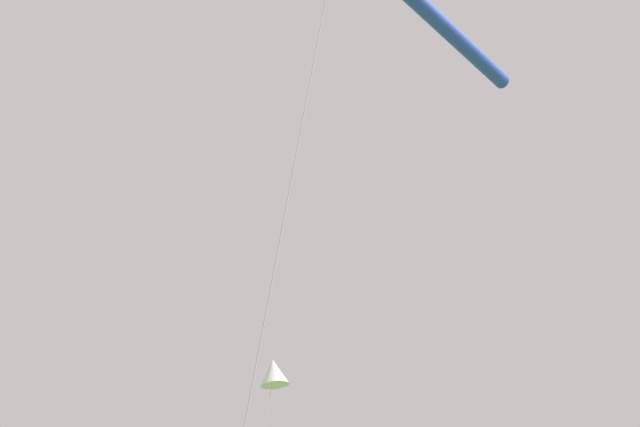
{
  "coord_description": "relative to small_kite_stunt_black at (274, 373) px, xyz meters",
  "views": [
    {
      "loc": [
        -8.7,
        0.33,
        1.93
      ],
      "look_at": [
        2.7,
        8.23,
        9.58
      ],
      "focal_mm": 40.77,
      "sensor_mm": 36.0,
      "label": 1
    }
  ],
  "objects": [
    {
      "name": "small_kite_stunt_black",
      "position": [
        0.0,
        0.0,
        0.0
      ],
      "size": [
        2.75,
        1.59,
        10.39
      ],
      "rotation": [
        0.0,
        0.0,
        -2.53
      ],
      "color": "white",
      "rests_on": "ground"
    }
  ]
}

